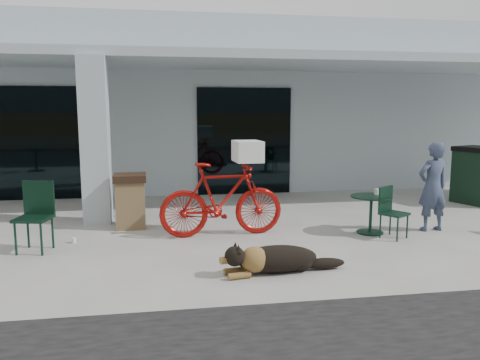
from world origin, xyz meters
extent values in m
plane|color=#B0ADA6|center=(0.00, 0.00, 0.00)|extent=(80.00, 80.00, 0.00)
cube|color=#A8B5BE|center=(0.00, 8.50, 2.25)|extent=(22.00, 7.00, 4.50)
cube|color=black|center=(-3.20, 4.98, 1.35)|extent=(2.80, 0.06, 2.70)
cube|color=black|center=(1.80, 4.98, 1.35)|extent=(2.40, 0.06, 2.70)
cube|color=#A8B5BE|center=(-1.50, 2.30, 1.56)|extent=(0.50, 0.50, 3.12)
cube|color=#A8B5BE|center=(0.00, 3.60, 3.21)|extent=(22.00, 2.80, 0.18)
imported|color=#9C110C|center=(0.72, 0.95, 0.63)|extent=(2.14, 0.71, 1.27)
cube|color=white|center=(1.16, 0.98, 1.44)|extent=(0.47, 0.62, 0.35)
cylinder|color=white|center=(-1.71, 0.89, 0.05)|extent=(0.08, 0.08, 0.09)
imported|color=#394460|center=(4.45, 0.71, 0.79)|extent=(0.62, 0.44, 1.59)
cylinder|color=white|center=(3.44, 0.82, 0.71)|extent=(0.08, 0.08, 0.10)
camera|label=1|loc=(-0.23, -6.79, 2.12)|focal=35.00mm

